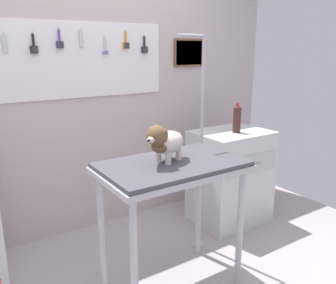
{
  "coord_description": "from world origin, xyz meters",
  "views": [
    {
      "loc": [
        -1.12,
        -1.69,
        1.62
      ],
      "look_at": [
        0.09,
        0.14,
        1.04
      ],
      "focal_mm": 38.01,
      "sensor_mm": 36.0,
      "label": 1
    }
  ],
  "objects_px": {
    "dog": "(165,142)",
    "cabinet_right": "(230,177)",
    "grooming_table": "(172,178)",
    "grooming_arm": "(200,155)",
    "soda_bottle": "(237,119)"
  },
  "relations": [
    {
      "from": "grooming_arm",
      "to": "cabinet_right",
      "type": "distance_m",
      "value": 0.69
    },
    {
      "from": "dog",
      "to": "cabinet_right",
      "type": "relative_size",
      "value": 0.4
    },
    {
      "from": "grooming_table",
      "to": "dog",
      "type": "height_order",
      "value": "dog"
    },
    {
      "from": "cabinet_right",
      "to": "soda_bottle",
      "type": "height_order",
      "value": "soda_bottle"
    },
    {
      "from": "grooming_arm",
      "to": "grooming_table",
      "type": "bearing_deg",
      "value": -147.22
    },
    {
      "from": "grooming_table",
      "to": "grooming_arm",
      "type": "height_order",
      "value": "grooming_arm"
    },
    {
      "from": "soda_bottle",
      "to": "dog",
      "type": "bearing_deg",
      "value": -156.72
    },
    {
      "from": "grooming_table",
      "to": "cabinet_right",
      "type": "height_order",
      "value": "grooming_table"
    },
    {
      "from": "grooming_table",
      "to": "soda_bottle",
      "type": "relative_size",
      "value": 3.53
    },
    {
      "from": "grooming_table",
      "to": "cabinet_right",
      "type": "distance_m",
      "value": 1.21
    },
    {
      "from": "cabinet_right",
      "to": "grooming_table",
      "type": "bearing_deg",
      "value": -152.74
    },
    {
      "from": "grooming_table",
      "to": "grooming_arm",
      "type": "distance_m",
      "value": 0.57
    },
    {
      "from": "dog",
      "to": "soda_bottle",
      "type": "height_order",
      "value": "dog"
    },
    {
      "from": "dog",
      "to": "soda_bottle",
      "type": "distance_m",
      "value": 1.16
    },
    {
      "from": "grooming_table",
      "to": "soda_bottle",
      "type": "distance_m",
      "value": 1.15
    }
  ]
}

